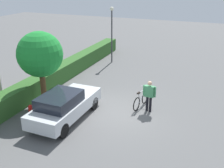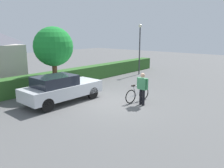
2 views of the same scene
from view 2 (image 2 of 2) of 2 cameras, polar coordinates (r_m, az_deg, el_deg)
The scene contains 8 objects.
ground_plane at distance 11.38m, azimuth 0.38°, elevation -4.83°, with size 60.00×60.00×0.00m, color #595959.
hedge_row at distance 14.88m, azimuth -14.57°, elevation 1.00°, with size 21.99×0.90×1.01m, color #316027.
parked_car_near at distance 11.60m, azimuth -12.74°, elevation -1.04°, with size 4.12×1.69×1.41m.
bicycle at distance 11.61m, azimuth 6.42°, elevation -2.57°, with size 1.65×0.50×0.95m.
person_rider at distance 10.96m, azimuth 7.66°, elevation -0.66°, with size 0.22×0.65×1.58m.
street_lamp at distance 19.01m, azimuth 7.01°, elevation 10.40°, with size 0.28×0.28×4.13m.
tree_kerbside at distance 13.34m, azimuth -14.54°, elevation 9.03°, with size 2.22×2.22×3.80m.
fire_hydrant at distance 12.44m, azimuth -18.95°, elevation -2.01°, with size 0.20×0.20×0.81m.
Camera 2 is at (-8.29, -6.98, 3.45)m, focal length 36.29 mm.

